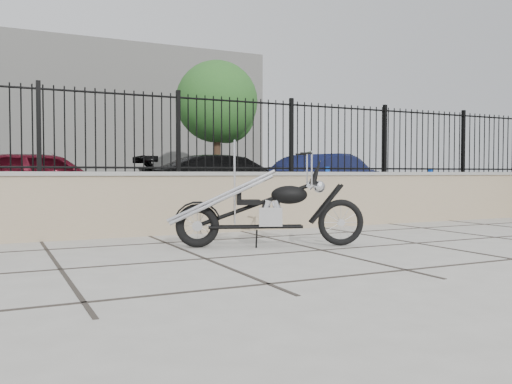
{
  "coord_description": "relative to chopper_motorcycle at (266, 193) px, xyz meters",
  "views": [
    {
      "loc": [
        -3.58,
        -5.53,
        0.94
      ],
      "look_at": [
        -0.46,
        0.88,
        0.69
      ],
      "focal_mm": 38.0,
      "sensor_mm": 36.0,
      "label": 1
    }
  ],
  "objects": [
    {
      "name": "ground_plane",
      "position": [
        0.46,
        -0.58,
        -0.69
      ],
      "size": [
        90.0,
        90.0,
        0.0
      ],
      "primitive_type": "plane",
      "color": "#99968E",
      "rests_on": "ground"
    },
    {
      "name": "parking_lot",
      "position": [
        0.46,
        11.92,
        -0.69
      ],
      "size": [
        30.0,
        30.0,
        0.0
      ],
      "primitive_type": "plane",
      "color": "black",
      "rests_on": "ground"
    },
    {
      "name": "retaining_wall",
      "position": [
        0.46,
        1.92,
        -0.21
      ],
      "size": [
        14.0,
        0.36,
        0.96
      ],
      "primitive_type": "cube",
      "color": "gray",
      "rests_on": "ground_plane"
    },
    {
      "name": "iron_fence",
      "position": [
        0.46,
        1.92,
        0.87
      ],
      "size": [
        14.0,
        0.08,
        1.2
      ],
      "primitive_type": "cube",
      "color": "black",
      "rests_on": "retaining_wall"
    },
    {
      "name": "background_building",
      "position": [
        0.46,
        25.92,
        3.31
      ],
      "size": [
        22.0,
        6.0,
        8.0
      ],
      "primitive_type": "cube",
      "color": "beige",
      "rests_on": "ground_plane"
    },
    {
      "name": "chopper_motorcycle",
      "position": [
        0.0,
        0.0,
        0.0
      ],
      "size": [
        2.29,
        1.2,
        1.38
      ],
      "primitive_type": null,
      "rotation": [
        0.0,
        0.0,
        -0.37
      ],
      "color": "black",
      "rests_on": "ground_plane"
    },
    {
      "name": "car_red",
      "position": [
        -2.11,
        6.66,
        0.04
      ],
      "size": [
        4.36,
        1.9,
        1.46
      ],
      "primitive_type": "imported",
      "rotation": [
        0.0,
        0.0,
        1.61
      ],
      "color": "#480A15",
      "rests_on": "parking_lot"
    },
    {
      "name": "car_black",
      "position": [
        2.48,
        6.87,
        0.02
      ],
      "size": [
        4.96,
        2.26,
        1.41
      ],
      "primitive_type": "imported",
      "rotation": [
        0.0,
        0.0,
        1.51
      ],
      "color": "black",
      "rests_on": "parking_lot"
    },
    {
      "name": "car_blue",
      "position": [
        5.8,
        7.21,
        0.05
      ],
      "size": [
        4.76,
        3.11,
        1.48
      ],
      "primitive_type": "imported",
      "rotation": [
        0.0,
        0.0,
        1.95
      ],
      "color": "#0F1438",
      "rests_on": "parking_lot"
    },
    {
      "name": "bollard_a",
      "position": [
        -1.08,
        4.61,
        -0.26
      ],
      "size": [
        0.11,
        0.11,
        0.86
      ],
      "primitive_type": "cylinder",
      "rotation": [
        0.0,
        0.0,
        -0.09
      ],
      "color": "#0C31B5",
      "rests_on": "ground_plane"
    },
    {
      "name": "bollard_b",
      "position": [
        3.91,
        4.55,
        -0.15
      ],
      "size": [
        0.16,
        0.16,
        1.08
      ],
      "primitive_type": "cylinder",
      "rotation": [
        0.0,
        0.0,
        0.32
      ],
      "color": "#0B4FB1",
      "rests_on": "ground_plane"
    },
    {
      "name": "bollard_c",
      "position": [
        6.22,
        3.61,
        -0.17
      ],
      "size": [
        0.15,
        0.15,
        1.03
      ],
      "primitive_type": "cylinder",
      "rotation": [
        0.0,
        0.0,
        0.28
      ],
      "color": "#0B2DB0",
      "rests_on": "ground_plane"
    },
    {
      "name": "tree_right",
      "position": [
        5.65,
        15.78,
        3.5
      ],
      "size": [
        3.54,
        3.54,
        5.98
      ],
      "rotation": [
        0.0,
        0.0,
        0.32
      ],
      "color": "#382619",
      "rests_on": "ground_plane"
    }
  ]
}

